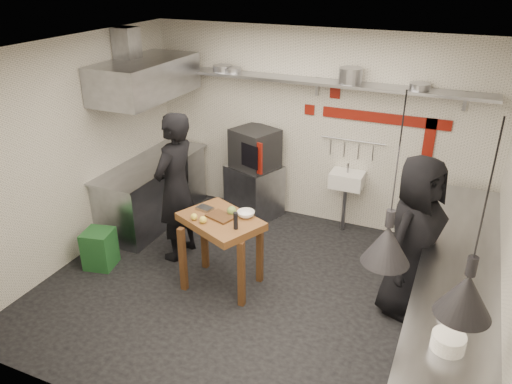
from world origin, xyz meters
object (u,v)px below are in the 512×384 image
at_px(chef_left, 176,188).
at_px(green_bin, 100,249).
at_px(combi_oven, 255,148).
at_px(prep_table, 222,252).
at_px(oven_stand, 254,190).
at_px(chef_right, 414,238).

bearing_deg(chef_left, green_bin, -45.30).
relative_size(combi_oven, prep_table, 0.64).
relative_size(combi_oven, green_bin, 1.18).
distance_m(oven_stand, combi_oven, 0.69).
bearing_deg(chef_left, oven_stand, 168.43).
height_order(green_bin, chef_right, chef_right).
bearing_deg(green_bin, combi_oven, 59.31).
height_order(combi_oven, chef_right, chef_right).
distance_m(green_bin, chef_right, 3.84).
bearing_deg(combi_oven, green_bin, -99.19).
height_order(oven_stand, prep_table, prep_table).
distance_m(chef_left, chef_right, 2.93).
relative_size(combi_oven, chef_right, 0.32).
height_order(prep_table, chef_left, chef_left).
xyz_separation_m(prep_table, chef_left, (-0.84, 0.40, 0.52)).
relative_size(oven_stand, chef_right, 0.43).
bearing_deg(chef_right, oven_stand, 82.02).
bearing_deg(prep_table, oven_stand, 126.33).
xyz_separation_m(combi_oven, green_bin, (-1.25, -2.10, -0.84)).
height_order(combi_oven, chef_left, chef_left).
xyz_separation_m(combi_oven, chef_right, (2.47, -1.43, -0.16)).
height_order(oven_stand, chef_left, chef_left).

